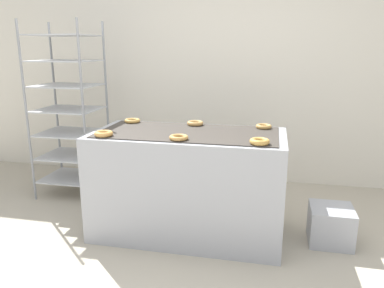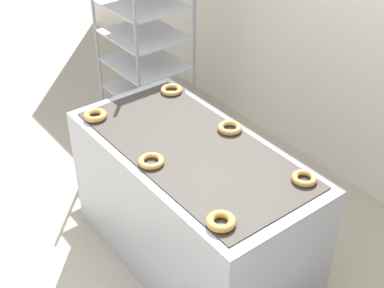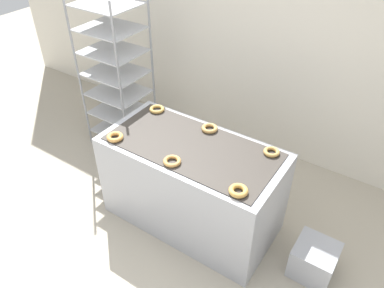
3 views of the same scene
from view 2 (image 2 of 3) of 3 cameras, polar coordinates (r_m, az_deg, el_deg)
The scene contains 9 objects.
wall_back at distance 3.78m, azimuth 18.70°, elevation 14.05°, with size 8.00×0.05×2.80m.
fryer_machine at distance 3.30m, azimuth -0.00°, elevation -6.65°, with size 1.57×0.79×0.89m.
baking_rack_cart at distance 4.34m, azimuth -5.14°, elevation 11.51°, with size 0.65×0.55×1.82m.
donut_near_left at distance 3.33m, azimuth -10.29°, elevation 3.03°, with size 0.14×0.14×0.04m, color #D19449.
donut_near_center at distance 2.90m, azimuth -4.37°, elevation -1.83°, with size 0.14×0.14×0.03m, color tan.
donut_near_right at distance 2.52m, azimuth 3.11°, elevation -8.24°, with size 0.14×0.14×0.04m, color gold.
donut_far_left at distance 3.56m, azimuth -2.21°, elevation 5.79°, with size 0.14×0.14×0.03m, color #BE9046.
donut_far_center at distance 3.17m, azimuth 4.05°, elevation 1.73°, with size 0.15×0.15×0.04m, color tan.
donut_far_right at distance 2.83m, azimuth 11.88°, elevation -3.60°, with size 0.13×0.13×0.03m, color tan.
Camera 2 is at (1.97, -0.87, 2.62)m, focal length 50.00 mm.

